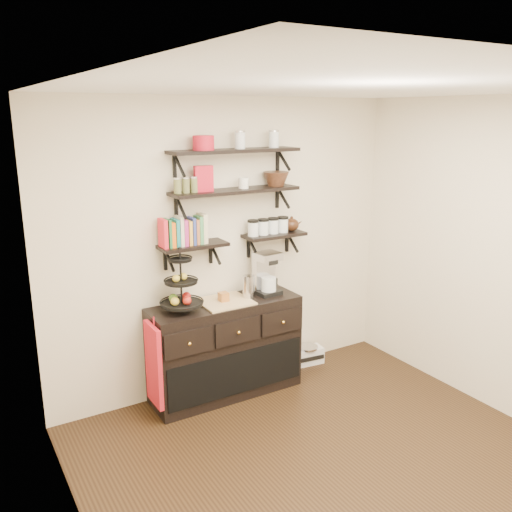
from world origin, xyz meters
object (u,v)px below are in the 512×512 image
(coffee_maker, at_px, (266,274))
(radio, at_px, (308,355))
(sideboard, at_px, (225,348))
(fruit_stand, at_px, (182,290))

(coffee_maker, distance_m, radio, 1.15)
(sideboard, height_order, radio, sideboard)
(fruit_stand, bearing_deg, coffee_maker, 1.55)
(sideboard, height_order, fruit_stand, fruit_stand)
(coffee_maker, bearing_deg, radio, 4.13)
(fruit_stand, bearing_deg, sideboard, -0.57)
(radio, bearing_deg, coffee_maker, -165.36)
(coffee_maker, bearing_deg, sideboard, 179.34)
(sideboard, relative_size, coffee_maker, 3.46)
(sideboard, relative_size, radio, 4.14)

